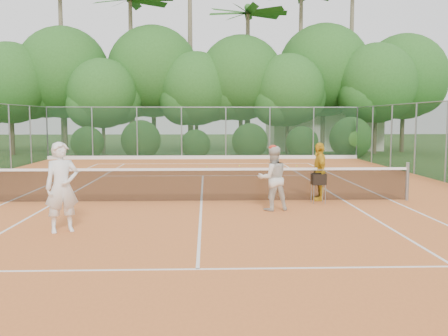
# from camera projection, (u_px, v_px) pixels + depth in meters

# --- Properties ---
(ground) EXTENTS (120.00, 120.00, 0.00)m
(ground) POSITION_uv_depth(u_px,v_px,m) (201.00, 202.00, 14.20)
(ground) COLOR #284719
(ground) RESTS_ON ground
(clay_court) EXTENTS (18.00, 36.00, 0.02)m
(clay_court) POSITION_uv_depth(u_px,v_px,m) (201.00, 202.00, 14.20)
(clay_court) COLOR #CE6C2F
(clay_court) RESTS_ON ground
(club_building) EXTENTS (8.00, 5.00, 3.00)m
(club_building) POSITION_uv_depth(u_px,v_px,m) (322.00, 130.00, 38.24)
(club_building) COLOR beige
(club_building) RESTS_ON ground
(tennis_net) EXTENTS (11.97, 0.10, 1.10)m
(tennis_net) POSITION_uv_depth(u_px,v_px,m) (201.00, 184.00, 14.15)
(tennis_net) COLOR gray
(tennis_net) RESTS_ON clay_court
(player_white) EXTENTS (0.82, 0.71, 1.88)m
(player_white) POSITION_uv_depth(u_px,v_px,m) (62.00, 187.00, 10.34)
(player_white) COLOR white
(player_white) RESTS_ON clay_court
(player_center_grp) EXTENTS (0.92, 0.78, 1.69)m
(player_center_grp) POSITION_uv_depth(u_px,v_px,m) (273.00, 178.00, 12.79)
(player_center_grp) COLOR beige
(player_center_grp) RESTS_ON clay_court
(player_yellow) EXTENTS (0.42, 0.99, 1.67)m
(player_yellow) POSITION_uv_depth(u_px,v_px,m) (319.00, 172.00, 14.36)
(player_yellow) COLOR gold
(player_yellow) RESTS_ON clay_court
(ball_hopper) EXTENTS (0.36, 0.36, 0.83)m
(ball_hopper) POSITION_uv_depth(u_px,v_px,m) (319.00, 180.00, 13.88)
(ball_hopper) COLOR gray
(ball_hopper) RESTS_ON clay_court
(stray_ball_a) EXTENTS (0.07, 0.07, 0.07)m
(stray_ball_a) POSITION_uv_depth(u_px,v_px,m) (239.00, 166.00, 24.51)
(stray_ball_a) COLOR yellow
(stray_ball_a) RESTS_ON clay_court
(stray_ball_b) EXTENTS (0.07, 0.07, 0.07)m
(stray_ball_b) POSITION_uv_depth(u_px,v_px,m) (207.00, 167.00, 23.95)
(stray_ball_b) COLOR gold
(stray_ball_b) RESTS_ON clay_court
(stray_ball_c) EXTENTS (0.07, 0.07, 0.07)m
(stray_ball_c) POSITION_uv_depth(u_px,v_px,m) (297.00, 166.00, 24.44)
(stray_ball_c) COLOR #C0CE30
(stray_ball_c) RESTS_ON clay_court
(court_markings) EXTENTS (11.03, 23.83, 0.01)m
(court_markings) POSITION_uv_depth(u_px,v_px,m) (201.00, 201.00, 14.20)
(court_markings) COLOR white
(court_markings) RESTS_ON clay_court
(fence_back) EXTENTS (18.07, 0.07, 3.00)m
(fence_back) POSITION_uv_depth(u_px,v_px,m) (204.00, 133.00, 28.97)
(fence_back) COLOR #19381E
(fence_back) RESTS_ON clay_court
(tropical_treeline) EXTENTS (32.10, 8.49, 15.03)m
(tropical_treeline) POSITION_uv_depth(u_px,v_px,m) (225.00, 78.00, 33.85)
(tropical_treeline) COLOR brown
(tropical_treeline) RESTS_ON ground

